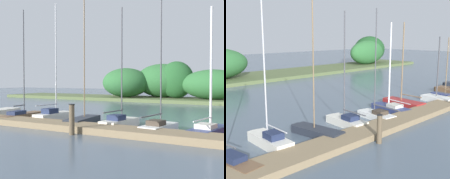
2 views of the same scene
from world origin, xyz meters
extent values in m
cube|color=#847051|center=(0.00, 12.13, 0.17)|extent=(31.96, 1.80, 0.35)
cube|color=#56663D|center=(0.00, 36.08, 0.20)|extent=(67.60, 8.00, 0.40)
ellipsoid|color=#2D6633|center=(24.16, 35.66, 2.47)|extent=(8.13, 3.16, 4.13)
ellipsoid|color=#1E4C23|center=(26.64, 37.22, 2.83)|extent=(6.37, 5.13, 4.86)
cube|color=#1E2847|center=(-11.24, 13.47, 0.49)|extent=(0.88, 1.34, 0.24)
cylinder|color=#4C4C51|center=(-11.28, 13.75, 0.96)|extent=(0.26, 1.21, 0.07)
cube|color=silver|center=(-8.78, 14.47, 0.26)|extent=(1.09, 3.05, 0.52)
cube|color=silver|center=(-8.73, 15.83, 0.23)|extent=(0.56, 0.77, 0.44)
cube|color=#1E2847|center=(-8.79, 14.09, 0.68)|extent=(0.76, 0.93, 0.34)
cylinder|color=#B7B7BC|center=(-8.77, 14.70, 4.20)|extent=(0.08, 0.08, 7.38)
cylinder|color=#B7B7BC|center=(-8.80, 13.83, 1.11)|extent=(0.13, 1.94, 0.06)
cube|color=#232833|center=(-6.05, 13.97, 0.22)|extent=(1.43, 3.25, 0.44)
cube|color=#232833|center=(-6.24, 15.37, 0.20)|extent=(0.66, 0.86, 0.37)
cylinder|color=#7F6647|center=(-6.08, 14.20, 4.13)|extent=(0.07, 0.07, 7.37)
cube|color=silver|center=(-3.55, 14.13, 0.23)|extent=(1.26, 2.90, 0.46)
cube|color=silver|center=(-3.45, 15.39, 0.21)|extent=(0.63, 0.75, 0.39)
cube|color=#1E2847|center=(-3.57, 13.77, 0.61)|extent=(0.84, 0.91, 0.30)
cylinder|color=#4C4C51|center=(-3.53, 14.34, 3.70)|extent=(0.08, 0.08, 6.49)
cylinder|color=#4C4C51|center=(-3.60, 13.46, 0.98)|extent=(0.23, 1.96, 0.08)
cube|color=white|center=(-1.02, 13.77, 0.20)|extent=(1.32, 2.78, 0.40)
cube|color=white|center=(-0.88, 14.96, 0.18)|extent=(0.64, 0.73, 0.34)
cube|color=#3D3328|center=(-1.06, 13.43, 0.53)|extent=(0.85, 0.89, 0.26)
cylinder|color=#4C4C51|center=(-1.00, 13.97, 3.81)|extent=(0.07, 0.07, 6.82)
cylinder|color=#4C4C51|center=(-1.11, 12.98, 0.94)|extent=(0.33, 2.19, 0.07)
cube|color=navy|center=(1.41, 14.32, 0.18)|extent=(1.61, 3.25, 0.36)
cube|color=navy|center=(1.64, 15.70, 0.16)|extent=(0.73, 0.87, 0.30)
cube|color=beige|center=(1.34, 13.94, 0.47)|extent=(0.97, 1.06, 0.23)
cylinder|color=silver|center=(1.45, 14.55, 3.39)|extent=(0.12, 0.12, 6.07)
cylinder|color=silver|center=(1.28, 13.58, 0.84)|extent=(0.43, 2.16, 0.06)
cube|color=maroon|center=(3.37, 14.50, 0.22)|extent=(1.47, 3.37, 0.45)
cube|color=maroon|center=(3.49, 15.98, 0.20)|extent=(0.73, 0.87, 0.38)
cylinder|color=#7F6647|center=(3.39, 14.75, 3.48)|extent=(0.10, 0.10, 6.06)
cylinder|color=#7F6647|center=(3.32, 13.87, 0.93)|extent=(0.23, 1.96, 0.07)
cube|color=white|center=(6.69, 13.26, 0.23)|extent=(1.62, 2.82, 0.45)
cube|color=white|center=(6.85, 14.45, 0.20)|extent=(0.78, 0.76, 0.38)
cylinder|color=#4C4C51|center=(6.72, 13.46, 2.93)|extent=(0.11, 0.11, 4.95)
cylinder|color=#4C4C51|center=(6.61, 12.70, 0.85)|extent=(0.29, 1.71, 0.06)
cube|color=navy|center=(8.69, 13.44, 0.18)|extent=(1.30, 2.82, 0.36)
cube|color=navy|center=(8.84, 14.66, 0.16)|extent=(0.61, 0.74, 0.30)
cylinder|color=#7F6647|center=(8.71, 13.64, 2.85)|extent=(0.08, 0.08, 4.98)
cube|color=brown|center=(11.11, 15.34, 0.24)|extent=(0.69, 0.94, 0.45)
cube|color=#232833|center=(13.94, 15.95, 0.26)|extent=(0.68, 0.91, 0.49)
cylinder|color=brown|center=(-4.50, 10.85, 0.75)|extent=(0.27, 0.27, 1.51)
cylinder|color=black|center=(-4.50, 10.85, 1.53)|extent=(0.31, 0.31, 0.04)
camera|label=1|loc=(4.45, -0.84, 2.72)|focal=47.28mm
camera|label=2|loc=(-16.20, 2.00, 5.58)|focal=47.10mm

